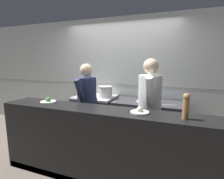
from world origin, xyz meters
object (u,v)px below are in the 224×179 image
at_px(oven_range, 95,117).
at_px(plated_dish_appetiser, 140,111).
at_px(stock_pot, 83,92).
at_px(sauce_pot, 105,91).
at_px(chef_sous, 149,108).
at_px(pepper_mill, 186,106).
at_px(mixing_bowl_steel, 144,100).
at_px(plated_dish_main, 48,101).
at_px(chefs_knife, 164,105).
at_px(chef_head_cook, 87,105).

xyz_separation_m(oven_range, plated_dish_appetiser, (1.25, -1.26, 0.60)).
relative_size(stock_pot, sauce_pot, 0.88).
height_order(oven_range, sauce_pot, sauce_pot).
relative_size(oven_range, chef_sous, 0.54).
relative_size(pepper_mill, chef_sous, 0.17).
distance_m(mixing_bowl_steel, chef_sous, 0.72).
bearing_deg(plated_dish_main, chefs_knife, 33.01).
distance_m(sauce_pot, mixing_bowl_steel, 0.81).
height_order(stock_pot, chefs_knife, stock_pot).
bearing_deg(plated_dish_appetiser, sauce_pot, 128.44).
distance_m(plated_dish_main, chef_head_cook, 0.66).
bearing_deg(stock_pot, mixing_bowl_steel, 2.84).
height_order(mixing_bowl_steel, pepper_mill, pepper_mill).
height_order(oven_range, plated_dish_appetiser, plated_dish_appetiser).
bearing_deg(plated_dish_appetiser, oven_range, 134.81).
xyz_separation_m(stock_pot, chefs_knife, (1.70, -0.10, -0.12)).
bearing_deg(pepper_mill, plated_dish_main, 177.56).
distance_m(mixing_bowl_steel, plated_dish_main, 1.75).
bearing_deg(chefs_knife, chef_sous, -108.86).
distance_m(plated_dish_main, pepper_mill, 1.95).
bearing_deg(plated_dish_main, chef_sous, 20.48).
distance_m(plated_dish_main, chef_sous, 1.56).
xyz_separation_m(mixing_bowl_steel, chef_head_cook, (-0.85, -0.71, -0.02)).
bearing_deg(mixing_bowl_steel, plated_dish_appetiser, -81.41).
height_order(oven_range, plated_dish_main, plated_dish_main).
height_order(sauce_pot, plated_dish_appetiser, sauce_pot).
height_order(stock_pot, sauce_pot, sauce_pot).
xyz_separation_m(mixing_bowl_steel, chefs_knife, (0.40, -0.16, -0.03)).
xyz_separation_m(plated_dish_appetiser, chef_head_cook, (-1.04, 0.55, -0.16)).
distance_m(sauce_pot, pepper_mill, 1.99).
xyz_separation_m(chefs_knife, chef_head_cook, (-1.25, -0.55, 0.01)).
xyz_separation_m(mixing_bowl_steel, chef_sous, (0.22, -0.68, 0.03)).
bearing_deg(pepper_mill, mixing_bowl_steel, 118.26).
bearing_deg(chefs_knife, mixing_bowl_steel, 157.44).
height_order(sauce_pot, plated_dish_main, sauce_pot).
bearing_deg(stock_pot, plated_dish_appetiser, -38.75).
bearing_deg(plated_dish_main, plated_dish_appetiser, -1.51).
bearing_deg(chef_sous, plated_dish_appetiser, -97.82).
bearing_deg(sauce_pot, chefs_knife, -7.08).
xyz_separation_m(sauce_pot, pepper_mill, (1.50, -1.29, 0.16)).
relative_size(pepper_mill, chef_head_cook, 0.18).
bearing_deg(chef_sous, chef_head_cook, 176.52).
bearing_deg(oven_range, pepper_mill, -36.46).
relative_size(sauce_pot, chef_head_cook, 0.18).
bearing_deg(plated_dish_main, sauce_pot, 70.04).
xyz_separation_m(plated_dish_main, chef_sous, (1.46, 0.54, -0.11)).
distance_m(plated_dish_appetiser, chef_sous, 0.59).
height_order(mixing_bowl_steel, chefs_knife, mixing_bowl_steel).
relative_size(stock_pot, pepper_mill, 0.91).
bearing_deg(chefs_knife, chef_head_cook, -156.31).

